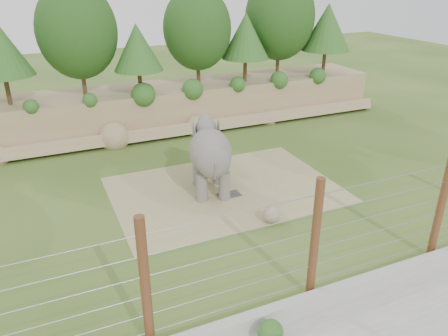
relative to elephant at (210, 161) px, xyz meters
name	(u,v)px	position (x,y,z in m)	size (l,w,h in m)	color
ground	(245,224)	(0.14, -3.15, -1.50)	(90.00, 90.00, 0.00)	#3A571B
back_embankment	(161,64)	(0.73, 9.53, 2.46)	(30.00, 5.52, 8.77)	#A2805C
dirt_patch	(225,190)	(0.64, -0.15, -1.49)	(10.00, 7.00, 0.02)	tan
drain_grate	(229,195)	(0.58, -0.72, -1.47)	(1.00, 0.60, 0.03)	#262628
elephant	(210,161)	(0.00, 0.00, 0.00)	(1.59, 3.72, 3.01)	#67625C
stone_ball	(271,215)	(1.17, -3.45, -1.15)	(0.66, 0.66, 0.66)	gray
retaining_wall	(320,299)	(0.14, -8.15, -1.25)	(26.00, 0.35, 0.50)	#9E9B93
barrier_fence	(315,240)	(0.14, -7.65, 0.50)	(20.26, 0.26, 4.00)	#522D1B
walkway_shrub	(275,335)	(-1.84, -8.95, -1.14)	(0.70, 0.70, 0.70)	#2A5D1F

